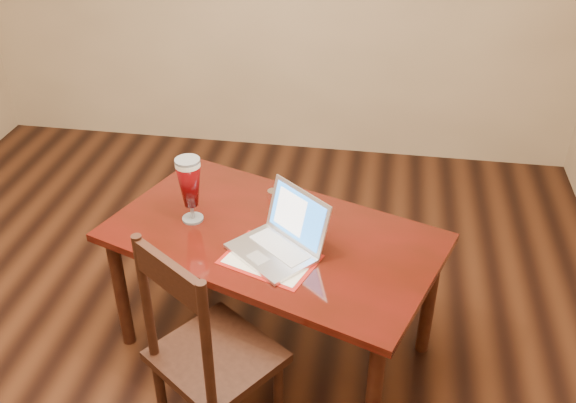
# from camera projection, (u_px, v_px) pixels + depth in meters

# --- Properties ---
(ground) EXTENTS (5.00, 5.00, 0.00)m
(ground) POSITION_uv_depth(u_px,v_px,m) (184.00, 379.00, 3.14)
(ground) COLOR black
(ground) RESTS_ON ground
(room_shell) EXTENTS (4.51, 5.01, 2.71)m
(room_shell) POSITION_uv_depth(u_px,v_px,m) (138.00, 23.00, 2.19)
(room_shell) COLOR tan
(room_shell) RESTS_ON ground
(dining_table) EXTENTS (1.70, 1.31, 1.03)m
(dining_table) POSITION_uv_depth(u_px,v_px,m) (269.00, 246.00, 2.99)
(dining_table) COLOR #490D09
(dining_table) RESTS_ON ground
(dining_chair) EXTENTS (0.62, 0.62, 1.08)m
(dining_chair) POSITION_uv_depth(u_px,v_px,m) (209.00, 355.00, 2.59)
(dining_chair) COLOR black
(dining_chair) RESTS_ON ground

